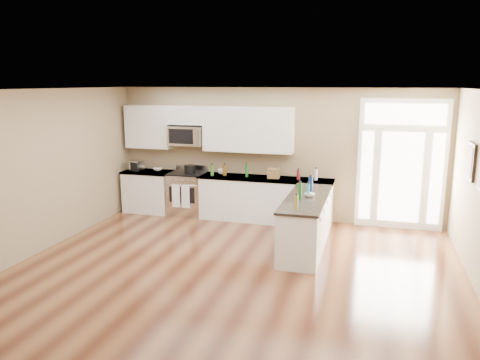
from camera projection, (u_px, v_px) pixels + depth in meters
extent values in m
plane|color=#482314|center=(216.00, 295.00, 6.51)|extent=(8.00, 8.00, 0.00)
plane|color=#907C5B|center=(276.00, 154.00, 9.98)|extent=(7.00, 0.00, 7.00)
plane|color=white|center=(213.00, 91.00, 5.93)|extent=(8.00, 8.00, 0.00)
cube|color=white|center=(149.00, 192.00, 10.66)|extent=(1.06, 0.62, 0.90)
cube|color=black|center=(150.00, 209.00, 10.74)|extent=(1.02, 0.52, 0.10)
cube|color=black|center=(148.00, 172.00, 10.56)|extent=(1.10, 0.66, 0.04)
cube|color=white|center=(265.00, 200.00, 9.93)|extent=(2.81, 0.62, 0.90)
cube|color=black|center=(265.00, 218.00, 10.01)|extent=(2.77, 0.52, 0.10)
cube|color=black|center=(265.00, 179.00, 9.83)|extent=(2.85, 0.66, 0.04)
cube|color=white|center=(306.00, 224.00, 8.27)|extent=(0.65, 2.28, 0.90)
cube|color=black|center=(305.00, 245.00, 8.35)|extent=(0.61, 2.18, 0.10)
cube|color=black|center=(307.00, 198.00, 8.17)|extent=(0.69, 2.32, 0.04)
cube|color=white|center=(149.00, 127.00, 10.50)|extent=(1.04, 0.33, 0.95)
cube|color=white|center=(248.00, 130.00, 9.87)|extent=(1.94, 0.33, 0.95)
cube|color=white|center=(187.00, 115.00, 10.19)|extent=(0.82, 0.33, 0.40)
cube|color=silver|center=(187.00, 136.00, 10.25)|extent=(0.78, 0.40, 0.42)
cube|color=black|center=(181.00, 136.00, 10.07)|extent=(0.56, 0.01, 0.32)
cube|color=white|center=(401.00, 165.00, 9.27)|extent=(1.70, 0.08, 2.60)
cube|color=white|center=(400.00, 178.00, 9.28)|extent=(0.78, 0.02, 1.80)
cube|color=white|center=(366.00, 176.00, 9.46)|extent=(0.22, 0.02, 1.80)
cube|color=white|center=(436.00, 179.00, 9.10)|extent=(0.22, 0.02, 1.80)
cube|color=white|center=(405.00, 114.00, 9.02)|extent=(1.50, 0.02, 0.40)
cube|color=black|center=(471.00, 161.00, 7.29)|extent=(0.04, 0.58, 0.58)
cube|color=#9B3E5B|center=(469.00, 161.00, 7.30)|extent=(0.01, 0.46, 0.46)
cube|color=silver|center=(188.00, 194.00, 10.40)|extent=(0.77, 0.63, 0.92)
cube|color=black|center=(187.00, 173.00, 10.30)|extent=(0.77, 0.60, 0.03)
cube|color=silver|center=(192.00, 168.00, 10.57)|extent=(0.77, 0.04, 0.14)
cube|color=black|center=(182.00, 195.00, 10.09)|extent=(0.58, 0.01, 0.34)
cylinder|color=silver|center=(181.00, 185.00, 10.02)|extent=(0.70, 0.02, 0.02)
cube|color=white|center=(176.00, 196.00, 10.09)|extent=(0.18, 0.02, 0.50)
cube|color=white|center=(185.00, 197.00, 10.03)|extent=(0.18, 0.02, 0.50)
cylinder|color=black|center=(190.00, 169.00, 10.25)|extent=(0.30, 0.30, 0.19)
cube|color=silver|center=(137.00, 166.00, 10.56)|extent=(0.33, 0.29, 0.24)
cube|color=brown|center=(274.00, 173.00, 9.75)|extent=(0.26, 0.20, 0.20)
imported|color=white|center=(158.00, 169.00, 10.61)|extent=(0.27, 0.27, 0.05)
imported|color=white|center=(310.00, 195.00, 8.20)|extent=(0.24, 0.24, 0.06)
imported|color=white|center=(221.00, 171.00, 10.21)|extent=(0.19, 0.19, 0.11)
cylinder|color=#19591E|center=(247.00, 170.00, 9.88)|extent=(0.06, 0.06, 0.28)
cylinder|color=navy|center=(310.00, 182.00, 8.87)|extent=(0.07, 0.07, 0.21)
cylinder|color=brown|center=(225.00, 170.00, 10.04)|extent=(0.08, 0.08, 0.23)
cylinder|color=olive|center=(296.00, 202.00, 7.37)|extent=(0.07, 0.07, 0.22)
cylinder|color=#26727F|center=(308.00, 190.00, 8.25)|extent=(0.06, 0.06, 0.21)
cylinder|color=#591919|center=(298.00, 175.00, 9.60)|extent=(0.08, 0.08, 0.21)
cylinder|color=#B2B2B7|center=(316.00, 175.00, 9.56)|extent=(0.07, 0.07, 0.23)
cylinder|color=navy|center=(311.00, 184.00, 8.57)|extent=(0.07, 0.07, 0.27)
cylinder|color=#3F7226|center=(212.00, 170.00, 10.02)|extent=(0.07, 0.07, 0.23)
cylinder|color=#19591E|center=(300.00, 191.00, 7.99)|extent=(0.08, 0.08, 0.28)
cylinder|color=navy|center=(277.00, 174.00, 9.75)|extent=(0.06, 0.06, 0.18)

